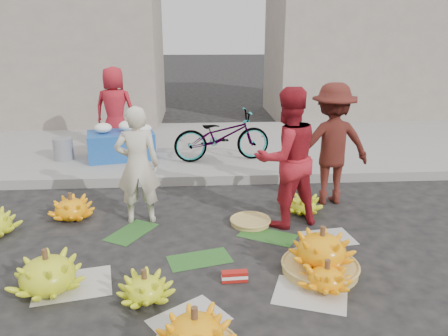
{
  "coord_description": "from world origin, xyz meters",
  "views": [
    {
      "loc": [
        -0.11,
        -4.28,
        2.3
      ],
      "look_at": [
        0.22,
        0.76,
        0.7
      ],
      "focal_mm": 35.0,
      "sensor_mm": 36.0,
      "label": 1
    }
  ],
  "objects": [
    {
      "name": "ground",
      "position": [
        0.0,
        0.0,
        0.0
      ],
      "size": [
        80.0,
        80.0,
        0.0
      ],
      "primitive_type": "plane",
      "color": "black",
      "rests_on": "ground"
    },
    {
      "name": "curb",
      "position": [
        0.0,
        2.2,
        0.07
      ],
      "size": [
        40.0,
        0.25,
        0.15
      ],
      "primitive_type": "cube",
      "color": "gray",
      "rests_on": "ground"
    },
    {
      "name": "sidewalk",
      "position": [
        0.0,
        4.3,
        0.06
      ],
      "size": [
        40.0,
        4.0,
        0.12
      ],
      "primitive_type": "cube",
      "color": "gray",
      "rests_on": "ground"
    },
    {
      "name": "building_left",
      "position": [
        -4.0,
        7.2,
        2.0
      ],
      "size": [
        6.0,
        3.0,
        4.0
      ],
      "primitive_type": "cube",
      "color": "gray",
      "rests_on": "sidewalk"
    },
    {
      "name": "building_right",
      "position": [
        4.5,
        7.7,
        2.5
      ],
      "size": [
        5.0,
        3.0,
        5.0
      ],
      "primitive_type": "cube",
      "color": "gray",
      "rests_on": "sidewalk"
    },
    {
      "name": "newspaper_scatter",
      "position": [
        0.0,
        -0.8,
        0.0
      ],
      "size": [
        3.2,
        1.8,
        0.0
      ],
      "primitive_type": null,
      "color": "beige",
      "rests_on": "ground"
    },
    {
      "name": "banana_leaves",
      "position": [
        -0.1,
        0.2,
        0.0
      ],
      "size": [
        2.0,
        1.0,
        0.0
      ],
      "primitive_type": null,
      "color": "#1F521B",
      "rests_on": "ground"
    },
    {
      "name": "banana_bunch_0",
      "position": [
        -1.49,
        -0.68,
        0.19
      ],
      "size": [
        0.74,
        0.74,
        0.42
      ],
      "rotation": [
        0.0,
        0.0,
        0.08
      ],
      "color": "#AAC91C",
      "rests_on": "ground"
    },
    {
      "name": "banana_bunch_1",
      "position": [
        -0.59,
        -0.89,
        0.13
      ],
      "size": [
        0.62,
        0.62,
        0.31
      ],
      "rotation": [
        0.0,
        0.0,
        0.42
      ],
      "color": "#AAC91C",
      "rests_on": "ground"
    },
    {
      "name": "banana_bunch_3",
      "position": [
        1.06,
        -0.82,
        0.13
      ],
      "size": [
        0.58,
        0.58,
        0.3
      ],
      "rotation": [
        0.0,
        0.0,
        0.31
      ],
      "color": "#FFA70C",
      "rests_on": "ground"
    },
    {
      "name": "banana_bunch_4",
      "position": [
        1.09,
        -0.53,
        0.22
      ],
      "size": [
        0.74,
        0.74,
        0.5
      ],
      "rotation": [
        0.0,
        0.0,
        0.05
      ],
      "color": "#AB8B47",
      "rests_on": "ground"
    },
    {
      "name": "banana_bunch_5",
      "position": [
        1.27,
        0.95,
        0.13
      ],
      "size": [
        0.49,
        0.49,
        0.31
      ],
      "rotation": [
        0.0,
        0.0,
        0.05
      ],
      "color": "#AAC91C",
      "rests_on": "ground"
    },
    {
      "name": "banana_bunch_7",
      "position": [
        -1.71,
        0.95,
        0.15
      ],
      "size": [
        0.7,
        0.7,
        0.35
      ],
      "rotation": [
        0.0,
        0.0,
        -0.3
      ],
      "color": "#FFA70C",
      "rests_on": "ground"
    },
    {
      "name": "basket_spare",
      "position": [
        0.54,
        0.64,
        0.03
      ],
      "size": [
        0.58,
        0.58,
        0.06
      ],
      "primitive_type": "cylinder",
      "rotation": [
        0.0,
        0.0,
        -0.24
      ],
      "color": "#AB8B47",
      "rests_on": "ground"
    },
    {
      "name": "incense_stack",
      "position": [
        0.23,
        -0.64,
        0.06
      ],
      "size": [
        0.25,
        0.09,
        0.1
      ],
      "primitive_type": "cube",
      "rotation": [
        0.0,
        0.0,
        0.04
      ],
      "color": "#AB1812",
      "rests_on": "ground"
    },
    {
      "name": "vendor_cream",
      "position": [
        -0.83,
        0.83,
        0.73
      ],
      "size": [
        0.55,
        0.38,
        1.46
      ],
      "primitive_type": "imported",
      "rotation": [
        0.0,
        0.0,
        3.2
      ],
      "color": "beige",
      "rests_on": "ground"
    },
    {
      "name": "vendor_red",
      "position": [
        0.96,
        0.64,
        0.85
      ],
      "size": [
        0.98,
        0.87,
        1.69
      ],
      "primitive_type": "imported",
      "rotation": [
        0.0,
        0.0,
        3.47
      ],
      "color": "red",
      "rests_on": "ground"
    },
    {
      "name": "man_striped",
      "position": [
        1.71,
        1.32,
        0.83
      ],
      "size": [
        1.09,
        0.66,
        1.65
      ],
      "primitive_type": "imported",
      "rotation": [
        0.0,
        0.0,
        3.18
      ],
      "color": "maroon",
      "rests_on": "ground"
    },
    {
      "name": "flower_table",
      "position": [
        -1.43,
        3.3,
        0.39
      ],
      "size": [
        1.26,
        0.93,
        0.66
      ],
      "rotation": [
        0.0,
        0.0,
        0.21
      ],
      "color": "#18499D",
      "rests_on": "sidewalk"
    },
    {
      "name": "grey_bucket",
      "position": [
        -2.44,
        3.28,
        0.31
      ],
      "size": [
        0.34,
        0.34,
        0.38
      ],
      "primitive_type": "cylinder",
      "color": "gray",
      "rests_on": "sidewalk"
    },
    {
      "name": "flower_vendor",
      "position": [
        -1.61,
        3.91,
        0.9
      ],
      "size": [
        0.82,
        0.59,
        1.55
      ],
      "primitive_type": "imported",
      "rotation": [
        0.0,
        0.0,
        3.01
      ],
      "color": "red",
      "rests_on": "sidewalk"
    },
    {
      "name": "bicycle",
      "position": [
        0.34,
        3.05,
        0.56
      ],
      "size": [
        0.79,
        1.73,
        0.87
      ],
      "primitive_type": "imported",
      "rotation": [
        0.0,
        0.0,
        1.7
      ],
      "color": "gray",
      "rests_on": "sidewalk"
    }
  ]
}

